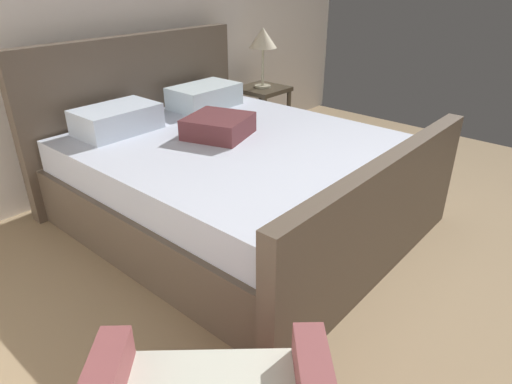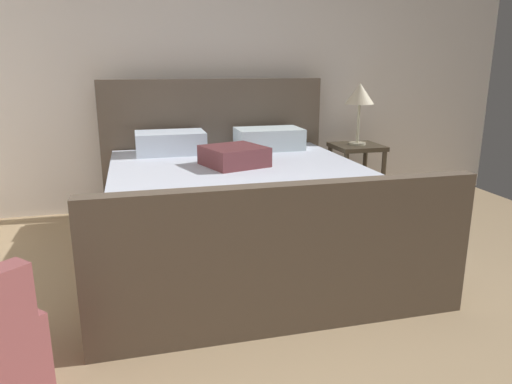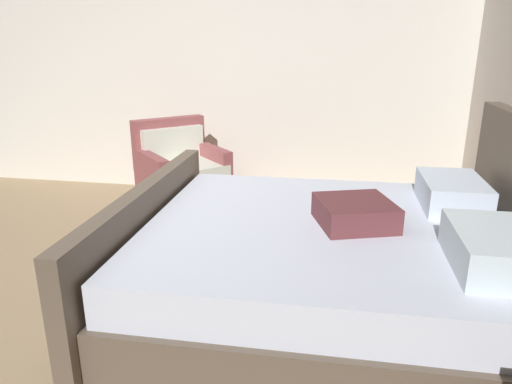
% 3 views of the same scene
% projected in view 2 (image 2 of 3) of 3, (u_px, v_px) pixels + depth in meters
% --- Properties ---
extents(ground_plane, '(5.36, 5.71, 0.02)m').
position_uv_depth(ground_plane, '(376.00, 380.00, 2.09)').
color(ground_plane, '#A18663').
extents(wall_back, '(5.48, 0.12, 2.90)m').
position_uv_depth(wall_back, '(238.00, 52.00, 4.44)').
color(wall_back, silver).
rests_on(wall_back, ground).
extents(bed, '(2.02, 2.31, 1.21)m').
position_uv_depth(bed, '(240.00, 205.00, 3.45)').
color(bed, brown).
rests_on(bed, ground).
extents(nightstand_right, '(0.44, 0.44, 0.60)m').
position_uv_depth(nightstand_right, '(356.00, 165.00, 4.54)').
color(nightstand_right, '#3F3527').
rests_on(nightstand_right, ground).
extents(table_lamp_right, '(0.27, 0.27, 0.57)m').
position_uv_depth(table_lamp_right, '(360.00, 96.00, 4.37)').
color(table_lamp_right, '#B7B293').
rests_on(table_lamp_right, nightstand_right).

